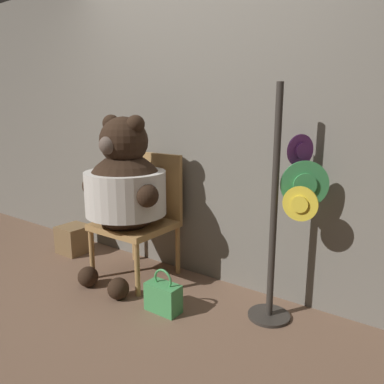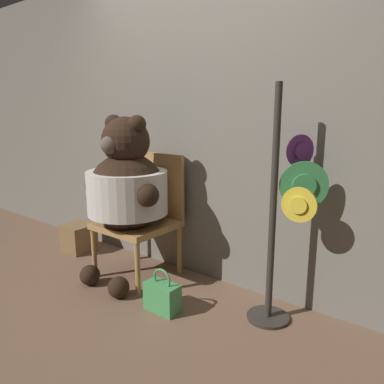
% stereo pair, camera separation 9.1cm
% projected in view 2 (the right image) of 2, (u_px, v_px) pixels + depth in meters
% --- Properties ---
extents(ground_plane, '(14.00, 14.00, 0.00)m').
position_uv_depth(ground_plane, '(140.00, 310.00, 2.60)').
color(ground_plane, brown).
extents(wall_back, '(8.00, 0.10, 2.52)m').
position_uv_depth(wall_back, '(207.00, 123.00, 2.92)').
color(wall_back, slate).
rests_on(wall_back, ground_plane).
extents(chair, '(0.57, 0.55, 1.01)m').
position_uv_depth(chair, '(145.00, 212.00, 3.11)').
color(chair, '#B2844C').
rests_on(chair, ground_plane).
extents(teddy_bear, '(0.76, 0.67, 1.32)m').
position_uv_depth(teddy_bear, '(127.00, 187.00, 2.91)').
color(teddy_bear, black).
rests_on(teddy_bear, ground_plane).
extents(hat_display_rack, '(0.42, 0.39, 1.52)m').
position_uv_depth(hat_display_rack, '(285.00, 218.00, 2.33)').
color(hat_display_rack, '#332D28').
rests_on(hat_display_rack, ground_plane).
extents(handbag_on_ground, '(0.25, 0.13, 0.31)m').
position_uv_depth(handbag_on_ground, '(162.00, 296.00, 2.57)').
color(handbag_on_ground, '#479E56').
rests_on(handbag_on_ground, ground_plane).
extents(wooden_crate, '(0.26, 0.26, 0.26)m').
position_uv_depth(wooden_crate, '(79.00, 238.00, 3.66)').
color(wooden_crate, brown).
rests_on(wooden_crate, ground_plane).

